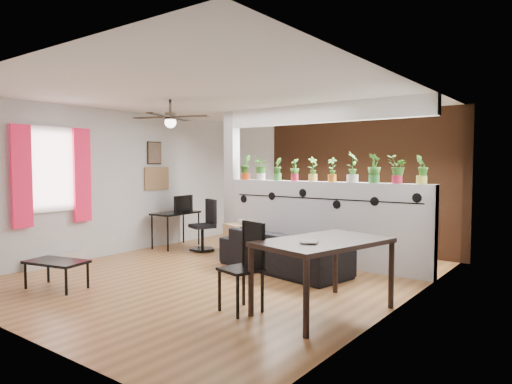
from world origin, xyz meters
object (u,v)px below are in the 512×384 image
potted_plant_2 (277,168)px  sofa (283,252)px  cup (242,221)px  potted_plant_8 (397,168)px  potted_plant_0 (246,166)px  cube_shelf (239,240)px  potted_plant_1 (261,167)px  potted_plant_4 (313,168)px  potted_plant_3 (295,169)px  computer_desk (176,215)px  office_chair (205,229)px  potted_plant_6 (353,166)px  coffee_table (56,264)px  ceiling_fan (170,119)px  folding_chair (247,258)px  potted_plant_9 (422,169)px  dining_table (323,247)px  potted_plant_5 (332,169)px  potted_plant_7 (374,167)px

potted_plant_2 → sofa: (0.64, -0.78, -1.26)m
cup → potted_plant_8: bearing=7.4°
potted_plant_0 → cube_shelf: potted_plant_0 is taller
potted_plant_1 → potted_plant_4: potted_plant_1 is taller
potted_plant_4 → cube_shelf: size_ratio=0.70×
potted_plant_2 → potted_plant_8: 2.11m
potted_plant_3 → computer_desk: (-2.52, -0.36, -0.92)m
sofa → office_chair: (-2.05, 0.45, 0.12)m
potted_plant_6 → cube_shelf: size_ratio=0.83×
potted_plant_4 → coffee_table: (-1.89, -3.40, -1.23)m
office_chair → potted_plant_8: bearing=5.4°
coffee_table → ceiling_fan: bearing=73.8°
folding_chair → potted_plant_8: bearing=73.8°
potted_plant_9 → cup: size_ratio=3.26×
dining_table → folding_chair: (-0.70, -0.46, -0.13)m
cup → potted_plant_0: bearing=117.4°
office_chair → potted_plant_4: bearing=8.9°
computer_desk → coffee_table: size_ratio=1.12×
cup → office_chair: 0.91m
office_chair → dining_table: bearing=-27.4°
cup → coffee_table: cup is taller
potted_plant_1 → coffee_table: size_ratio=0.49×
ceiling_fan → folding_chair: ceiling_fan is taller
potted_plant_1 → office_chair: 1.60m
cube_shelf → coffee_table: (-0.61, -3.05, 0.04)m
potted_plant_3 → coffee_table: bearing=-114.4°
potted_plant_4 → computer_desk: (-2.87, -0.36, -0.94)m
potted_plant_1 → computer_desk: potted_plant_1 is taller
potted_plant_5 → office_chair: 2.73m
sofa → cup: cup is taller
potted_plant_7 → computer_desk: 4.06m
potted_plant_0 → cup: 1.04m
potted_plant_7 → dining_table: potted_plant_7 is taller
potted_plant_4 → potted_plant_0: bearing=180.0°
potted_plant_1 → ceiling_fan: bearing=-101.6°
ceiling_fan → sofa: 2.64m
sofa → coffee_table: sofa is taller
potted_plant_0 → potted_plant_3: size_ratio=1.22×
cup → potted_plant_6: bearing=10.1°
sofa → dining_table: size_ratio=1.24×
potted_plant_1 → sofa: bearing=-38.2°
potted_plant_3 → folding_chair: bearing=-68.8°
cube_shelf → office_chair: 0.85m
potted_plant_3 → potted_plant_7: (1.40, 0.00, 0.04)m
ceiling_fan → office_chair: (-0.69, 1.47, -1.89)m
potted_plant_4 → dining_table: (1.36, -2.13, -0.85)m
potted_plant_3 → office_chair: 2.12m
potted_plant_0 → potted_plant_1: (0.35, 0.00, -0.01)m
potted_plant_8 → cube_shelf: potted_plant_8 is taller
potted_plant_6 → potted_plant_7: potted_plant_6 is taller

